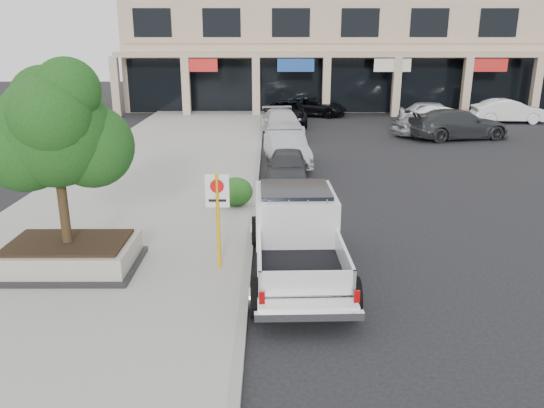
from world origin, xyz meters
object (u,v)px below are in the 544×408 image
at_px(no_parking_sign, 218,208).
at_px(lot_car_d, 313,107).
at_px(curb_car_c, 282,123).
at_px(planter, 69,255).
at_px(lot_car_b, 444,118).
at_px(planter_tree, 63,131).
at_px(lot_car_c, 458,124).
at_px(curb_car_d, 286,113).
at_px(lot_car_a, 428,124).
at_px(lot_car_e, 434,113).
at_px(curb_car_a, 288,167).
at_px(curb_car_b, 287,148).
at_px(lot_car_f, 509,111).
at_px(pickup_truck, 298,238).

height_order(no_parking_sign, lot_car_d, no_parking_sign).
bearing_deg(lot_car_d, curb_car_c, -178.33).
height_order(planter, lot_car_b, lot_car_b).
bearing_deg(planter_tree, lot_car_c, 49.55).
xyz_separation_m(curb_car_d, lot_car_d, (2.12, 4.22, -0.13)).
relative_size(lot_car_a, lot_car_e, 0.90).
height_order(no_parking_sign, curb_car_a, no_parking_sign).
relative_size(curb_car_a, lot_car_d, 0.82).
relative_size(planter, curb_car_b, 0.72).
bearing_deg(planter, lot_car_f, 49.08).
height_order(planter, lot_car_a, lot_car_a).
distance_m(curb_car_b, lot_car_d, 15.74).
relative_size(no_parking_sign, lot_car_c, 0.41).
distance_m(planter_tree, curb_car_b, 12.80).
bearing_deg(curb_car_d, planter, -103.21).
xyz_separation_m(lot_car_e, lot_car_f, (5.35, 1.25, -0.01)).
relative_size(curb_car_c, lot_car_b, 1.24).
xyz_separation_m(planter, lot_car_b, (15.58, 21.39, 0.21)).
relative_size(planter_tree, curb_car_c, 0.78).
bearing_deg(lot_car_a, lot_car_d, 17.15).
distance_m(lot_car_c, lot_car_d, 11.76).
bearing_deg(curb_car_a, curb_car_b, 91.17).
relative_size(planter, lot_car_b, 0.77).
xyz_separation_m(curb_car_a, curb_car_d, (0.33, 14.58, 0.13)).
relative_size(lot_car_b, lot_car_d, 0.87).
height_order(curb_car_b, curb_car_c, curb_car_c).
bearing_deg(lot_car_c, lot_car_f, -54.81).
distance_m(planter, lot_car_c, 23.47).
bearing_deg(curb_car_b, lot_car_f, 31.79).
bearing_deg(pickup_truck, planter_tree, 176.11).
xyz_separation_m(curb_car_a, lot_car_d, (2.46, 18.80, 0.00)).
relative_size(planter_tree, curb_car_a, 1.03).
relative_size(curb_car_d, lot_car_c, 1.00).
height_order(no_parking_sign, pickup_truck, no_parking_sign).
bearing_deg(no_parking_sign, lot_car_a, 61.18).
xyz_separation_m(curb_car_b, lot_car_b, (10.10, 9.91, -0.05)).
distance_m(planter_tree, lot_car_d, 28.10).
bearing_deg(curb_car_c, pickup_truck, -96.05).
bearing_deg(lot_car_e, lot_car_a, 168.72).
bearing_deg(pickup_truck, no_parking_sign, 175.79).
xyz_separation_m(planter, curb_car_a, (5.42, 8.23, 0.19)).
distance_m(pickup_truck, lot_car_b, 23.74).
bearing_deg(no_parking_sign, lot_car_c, 56.77).
distance_m(planter_tree, lot_car_f, 31.46).
relative_size(pickup_truck, curb_car_d, 1.04).
xyz_separation_m(lot_car_c, lot_car_e, (0.10, 4.73, -0.04)).
relative_size(curb_car_a, lot_car_c, 0.69).
distance_m(planter_tree, no_parking_sign, 3.85).
bearing_deg(curb_car_b, lot_car_d, 73.88).
relative_size(lot_car_c, lot_car_d, 1.19).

